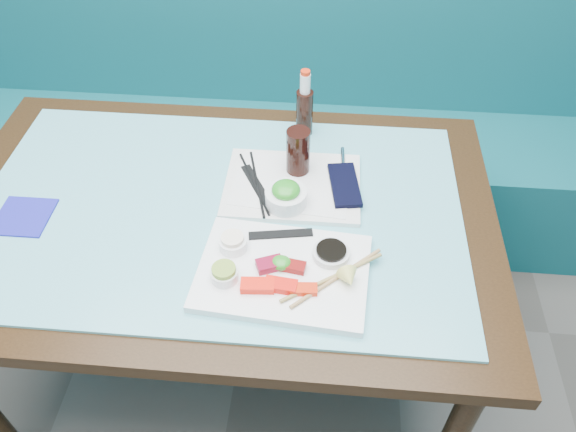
# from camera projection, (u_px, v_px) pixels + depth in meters

# --- Properties ---
(booth_bench) EXTENTS (3.00, 0.56, 1.17)m
(booth_bench) POSITION_uv_depth(u_px,v_px,m) (262.00, 130.00, 2.27)
(booth_bench) COLOR #0F575F
(booth_bench) RESTS_ON ground
(dining_table) EXTENTS (1.40, 0.90, 0.75)m
(dining_table) POSITION_uv_depth(u_px,v_px,m) (221.00, 233.00, 1.48)
(dining_table) COLOR black
(dining_table) RESTS_ON ground
(glass_top) EXTENTS (1.22, 0.76, 0.01)m
(glass_top) POSITION_uv_depth(u_px,v_px,m) (218.00, 210.00, 1.41)
(glass_top) COLOR #61B6C3
(glass_top) RESTS_ON dining_table
(sashimi_plate) EXTENTS (0.40, 0.30, 0.02)m
(sashimi_plate) POSITION_uv_depth(u_px,v_px,m) (283.00, 273.00, 1.26)
(sashimi_plate) COLOR white
(sashimi_plate) RESTS_ON glass_top
(salmon_left) EXTENTS (0.08, 0.04, 0.02)m
(salmon_left) POSITION_uv_depth(u_px,v_px,m) (257.00, 286.00, 1.21)
(salmon_left) COLOR #FF1B0A
(salmon_left) RESTS_ON sashimi_plate
(salmon_mid) EXTENTS (0.07, 0.04, 0.02)m
(salmon_mid) POSITION_uv_depth(u_px,v_px,m) (281.00, 285.00, 1.21)
(salmon_mid) COLOR red
(salmon_mid) RESTS_ON sashimi_plate
(salmon_right) EXTENTS (0.06, 0.03, 0.01)m
(salmon_right) POSITION_uv_depth(u_px,v_px,m) (304.00, 289.00, 1.20)
(salmon_right) COLOR red
(salmon_right) RESTS_ON sashimi_plate
(tuna_left) EXTENTS (0.07, 0.06, 0.02)m
(tuna_left) POSITION_uv_depth(u_px,v_px,m) (270.00, 264.00, 1.25)
(tuna_left) COLOR maroon
(tuna_left) RESTS_ON sashimi_plate
(tuna_right) EXTENTS (0.05, 0.04, 0.02)m
(tuna_right) POSITION_uv_depth(u_px,v_px,m) (294.00, 267.00, 1.24)
(tuna_right) COLOR maroon
(tuna_right) RESTS_ON sashimi_plate
(seaweed_garnish) EXTENTS (0.05, 0.04, 0.02)m
(seaweed_garnish) POSITION_uv_depth(u_px,v_px,m) (281.00, 263.00, 1.25)
(seaweed_garnish) COLOR #298F21
(seaweed_garnish) RESTS_ON sashimi_plate
(ramekin_wasabi) EXTENTS (0.07, 0.07, 0.03)m
(ramekin_wasabi) POSITION_uv_depth(u_px,v_px,m) (224.00, 275.00, 1.22)
(ramekin_wasabi) COLOR white
(ramekin_wasabi) RESTS_ON sashimi_plate
(wasabi_fill) EXTENTS (0.06, 0.06, 0.01)m
(wasabi_fill) POSITION_uv_depth(u_px,v_px,m) (224.00, 269.00, 1.21)
(wasabi_fill) COLOR olive
(wasabi_fill) RESTS_ON ramekin_wasabi
(ramekin_ginger) EXTENTS (0.09, 0.09, 0.03)m
(ramekin_ginger) POSITION_uv_depth(u_px,v_px,m) (233.00, 244.00, 1.28)
(ramekin_ginger) COLOR white
(ramekin_ginger) RESTS_ON sashimi_plate
(ginger_fill) EXTENTS (0.07, 0.07, 0.01)m
(ginger_fill) POSITION_uv_depth(u_px,v_px,m) (232.00, 238.00, 1.27)
(ginger_fill) COLOR white
(ginger_fill) RESTS_ON ramekin_ginger
(soy_dish) EXTENTS (0.09, 0.09, 0.02)m
(soy_dish) POSITION_uv_depth(u_px,v_px,m) (331.00, 253.00, 1.27)
(soy_dish) COLOR silver
(soy_dish) RESTS_ON sashimi_plate
(soy_fill) EXTENTS (0.09, 0.09, 0.01)m
(soy_fill) POSITION_uv_depth(u_px,v_px,m) (331.00, 250.00, 1.26)
(soy_fill) COLOR black
(soy_fill) RESTS_ON soy_dish
(lemon_wedge) EXTENTS (0.06, 0.05, 0.05)m
(lemon_wedge) POSITION_uv_depth(u_px,v_px,m) (349.00, 278.00, 1.20)
(lemon_wedge) COLOR #E7E16D
(lemon_wedge) RESTS_ON sashimi_plate
(chopstick_sleeve) EXTENTS (0.15, 0.05, 0.00)m
(chopstick_sleeve) POSITION_uv_depth(u_px,v_px,m) (281.00, 234.00, 1.32)
(chopstick_sleeve) COLOR black
(chopstick_sleeve) RESTS_ON sashimi_plate
(wooden_chopstick_a) EXTENTS (0.22, 0.16, 0.01)m
(wooden_chopstick_a) POSITION_uv_depth(u_px,v_px,m) (332.00, 277.00, 1.23)
(wooden_chopstick_a) COLOR #998348
(wooden_chopstick_a) RESTS_ON sashimi_plate
(wooden_chopstick_b) EXTENTS (0.20, 0.18, 0.01)m
(wooden_chopstick_b) POSITION_uv_depth(u_px,v_px,m) (337.00, 278.00, 1.23)
(wooden_chopstick_b) COLOR #A07A4B
(wooden_chopstick_b) RESTS_ON sashimi_plate
(serving_tray) EXTENTS (0.35, 0.26, 0.01)m
(serving_tray) POSITION_uv_depth(u_px,v_px,m) (292.00, 186.00, 1.46)
(serving_tray) COLOR silver
(serving_tray) RESTS_ON glass_top
(paper_placemat) EXTENTS (0.32, 0.24, 0.00)m
(paper_placemat) POSITION_uv_depth(u_px,v_px,m) (292.00, 183.00, 1.46)
(paper_placemat) COLOR white
(paper_placemat) RESTS_ON serving_tray
(seaweed_bowl) EXTENTS (0.13, 0.13, 0.04)m
(seaweed_bowl) POSITION_uv_depth(u_px,v_px,m) (286.00, 198.00, 1.39)
(seaweed_bowl) COLOR white
(seaweed_bowl) RESTS_ON serving_tray
(seaweed_salad) EXTENTS (0.09, 0.09, 0.04)m
(seaweed_salad) POSITION_uv_depth(u_px,v_px,m) (286.00, 190.00, 1.37)
(seaweed_salad) COLOR #268E20
(seaweed_salad) RESTS_ON seaweed_bowl
(cola_glass) EXTENTS (0.07, 0.07, 0.13)m
(cola_glass) POSITION_uv_depth(u_px,v_px,m) (298.00, 151.00, 1.45)
(cola_glass) COLOR black
(cola_glass) RESTS_ON serving_tray
(navy_pouch) EXTENTS (0.09, 0.17, 0.01)m
(navy_pouch) POSITION_uv_depth(u_px,v_px,m) (345.00, 185.00, 1.44)
(navy_pouch) COLOR black
(navy_pouch) RESTS_ON serving_tray
(fork) EXTENTS (0.02, 0.09, 0.01)m
(fork) POSITION_uv_depth(u_px,v_px,m) (343.00, 159.00, 1.52)
(fork) COLOR silver
(fork) RESTS_ON serving_tray
(black_chopstick_a) EXTENTS (0.11, 0.23, 0.01)m
(black_chopstick_a) POSITION_uv_depth(u_px,v_px,m) (254.00, 183.00, 1.45)
(black_chopstick_a) COLOR black
(black_chopstick_a) RESTS_ON serving_tray
(black_chopstick_b) EXTENTS (0.07, 0.25, 0.01)m
(black_chopstick_b) POSITION_uv_depth(u_px,v_px,m) (257.00, 183.00, 1.45)
(black_chopstick_b) COLOR black
(black_chopstick_b) RESTS_ON serving_tray
(tray_sleeve) EXTENTS (0.10, 0.15, 0.00)m
(tray_sleeve) POSITION_uv_depth(u_px,v_px,m) (256.00, 184.00, 1.45)
(tray_sleeve) COLOR black
(tray_sleeve) RESTS_ON serving_tray
(cola_bottle_body) EXTENTS (0.06, 0.06, 0.14)m
(cola_bottle_body) POSITION_uv_depth(u_px,v_px,m) (304.00, 113.00, 1.58)
(cola_bottle_body) COLOR black
(cola_bottle_body) RESTS_ON glass_top
(cola_bottle_neck) EXTENTS (0.04, 0.04, 0.06)m
(cola_bottle_neck) POSITION_uv_depth(u_px,v_px,m) (305.00, 83.00, 1.51)
(cola_bottle_neck) COLOR white
(cola_bottle_neck) RESTS_ON cola_bottle_body
(cola_bottle_cap) EXTENTS (0.03, 0.03, 0.01)m
(cola_bottle_cap) POSITION_uv_depth(u_px,v_px,m) (305.00, 73.00, 1.49)
(cola_bottle_cap) COLOR red
(cola_bottle_cap) RESTS_ON cola_bottle_neck
(blue_napkin) EXTENTS (0.13, 0.13, 0.01)m
(blue_napkin) POSITION_uv_depth(u_px,v_px,m) (24.00, 216.00, 1.39)
(blue_napkin) COLOR #1C1D9C
(blue_napkin) RESTS_ON glass_top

